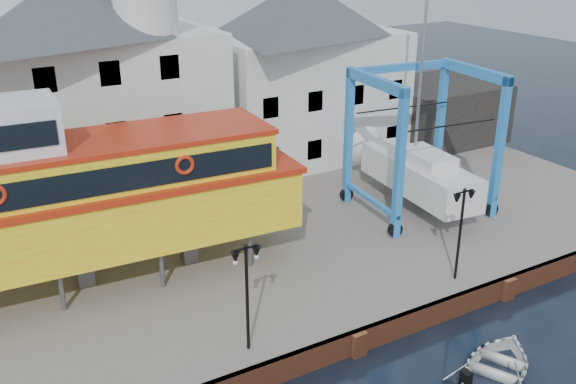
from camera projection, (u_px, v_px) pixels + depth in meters
ground at (357, 355)px, 24.38m from camera, size 140.00×140.00×0.00m
hardstanding at (232, 233)px, 33.00m from camera, size 44.00×22.00×1.00m
quay_wall at (356, 342)px, 24.28m from camera, size 44.00×0.47×1.00m
building_white_main at (85, 84)px, 34.06m from camera, size 14.00×8.30×14.00m
building_white_right at (302, 70)px, 41.25m from camera, size 12.00×8.00×11.20m
shed_dark at (436, 111)px, 45.65m from camera, size 8.00×7.00×4.00m
lamp_post_left at (246, 271)px, 21.91m from camera, size 1.12×0.32×4.20m
lamp_post_right at (462, 211)px, 26.54m from camera, size 1.12×0.32×4.20m
tour_boat at (76, 201)px, 25.80m from camera, size 19.03×5.56×8.19m
travel_lift at (410, 162)px, 34.52m from camera, size 7.18×9.68×14.33m
motorboat_b at (497, 375)px, 23.28m from camera, size 5.31×4.73×0.91m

